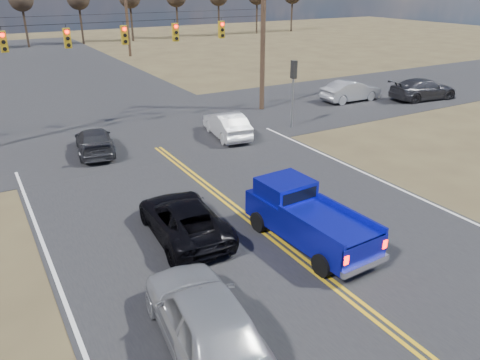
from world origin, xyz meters
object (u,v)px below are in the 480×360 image
dgrey_car_queue (94,141)px  black_suv (183,218)px  cross_car_east_far (423,89)px  white_car_queue (227,125)px  silver_suv (205,319)px  cross_car_east_near (351,91)px  pickup_truck (306,218)px

dgrey_car_queue → black_suv: bearing=101.8°
black_suv → cross_car_east_far: size_ratio=0.90×
black_suv → white_car_queue: 11.05m
black_suv → silver_suv: bearing=75.3°
white_car_queue → cross_car_east_near: size_ratio=0.94×
pickup_truck → black_suv: pickup_truck is taller
black_suv → white_car_queue: bearing=-122.5°
pickup_truck → white_car_queue: pickup_truck is taller
pickup_truck → black_suv: bearing=140.9°
black_suv → dgrey_car_queue: size_ratio=1.09×
dgrey_car_queue → cross_car_east_far: size_ratio=0.83×
pickup_truck → cross_car_east_far: (19.90, 11.88, -0.14)m
silver_suv → cross_car_east_far: silver_suv is taller
pickup_truck → silver_suv: 5.72m
black_suv → cross_car_east_near: (18.29, 11.73, 0.09)m
dgrey_car_queue → cross_car_east_near: 18.84m
silver_suv → black_suv: silver_suv is taller
cross_car_east_near → cross_car_east_far: (4.91, -2.26, 0.01)m
pickup_truck → white_car_queue: (3.25, 11.30, -0.20)m
silver_suv → cross_car_east_near: bearing=-133.7°
black_suv → cross_car_east_far: bearing=-153.9°
pickup_truck → white_car_queue: size_ratio=1.19×
black_suv → cross_car_east_far: (23.20, 9.47, 0.10)m
pickup_truck → dgrey_car_queue: (-3.77, 12.32, -0.28)m
white_car_queue → cross_car_east_far: 16.66m
dgrey_car_queue → cross_car_east_near: cross_car_east_near is taller
pickup_truck → black_suv: size_ratio=1.07×
pickup_truck → white_car_queue: 11.76m
white_car_queue → black_suv: bearing=62.3°
dgrey_car_queue → cross_car_east_far: cross_car_east_far is taller
pickup_truck → silver_suv: size_ratio=1.02×
silver_suv → dgrey_car_queue: silver_suv is taller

